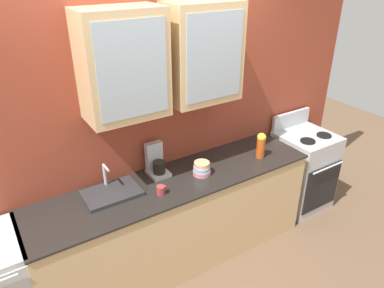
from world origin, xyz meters
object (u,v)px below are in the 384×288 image
(stove_range, at_px, (302,170))
(vase, at_px, (261,145))
(bowl_stack, at_px, (202,169))
(sink_faucet, at_px, (111,192))
(cup_near_sink, at_px, (161,190))
(coffee_maker, at_px, (156,163))

(stove_range, bearing_deg, vase, -173.90)
(bowl_stack, bearing_deg, sink_faucet, 169.97)
(stove_range, relative_size, cup_near_sink, 10.31)
(sink_faucet, xyz_separation_m, vase, (1.45, -0.19, 0.11))
(vase, bearing_deg, coffee_maker, 164.07)
(sink_faucet, relative_size, cup_near_sink, 4.35)
(bowl_stack, distance_m, coffee_maker, 0.41)
(vase, bearing_deg, stove_range, 6.10)
(vase, relative_size, cup_near_sink, 2.47)
(cup_near_sink, bearing_deg, bowl_stack, 9.21)
(stove_range, xyz_separation_m, vase, (-0.78, -0.08, 0.58))
(vase, height_order, coffee_maker, coffee_maker)
(stove_range, height_order, cup_near_sink, stove_range)
(vase, xyz_separation_m, coffee_maker, (-0.98, 0.28, -0.03))
(vase, relative_size, coffee_maker, 0.89)
(bowl_stack, distance_m, vase, 0.66)
(sink_faucet, relative_size, coffee_maker, 1.57)
(sink_faucet, distance_m, cup_near_sink, 0.41)
(stove_range, xyz_separation_m, coffee_maker, (-1.76, 0.20, 0.55))
(stove_range, bearing_deg, cup_near_sink, -176.60)
(coffee_maker, bearing_deg, vase, -15.93)
(stove_range, height_order, coffee_maker, coffee_maker)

